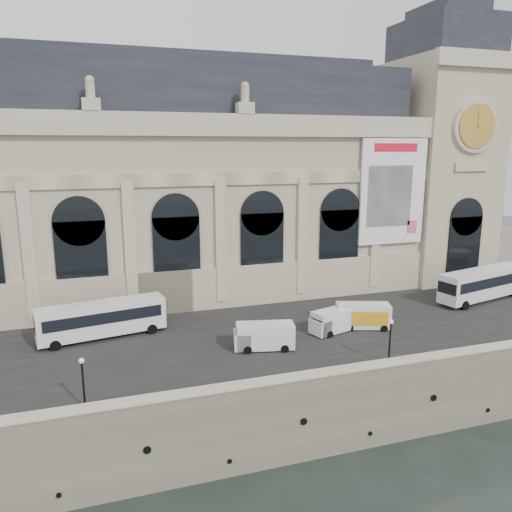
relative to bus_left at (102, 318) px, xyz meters
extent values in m
plane|color=black|center=(12.40, -16.58, -8.02)|extent=(260.00, 260.00, 0.00)
cube|color=gray|center=(12.40, 18.42, -5.02)|extent=(160.00, 70.00, 6.00)
cube|color=#2D2D2D|center=(12.40, -2.58, -1.99)|extent=(160.00, 24.00, 0.06)
cube|color=gray|center=(12.40, -15.98, -1.47)|extent=(160.00, 1.20, 1.10)
cube|color=beige|center=(12.40, -15.98, -0.87)|extent=(160.00, 1.40, 0.12)
cube|color=#BFB393|center=(6.40, 14.42, 8.98)|extent=(68.00, 18.00, 22.00)
cube|color=beige|center=(6.40, 5.27, 0.48)|extent=(68.60, 0.40, 5.00)
cube|color=beige|center=(6.40, 5.12, 18.78)|extent=(69.00, 0.80, 2.40)
cube|color=beige|center=(6.40, 5.27, 12.98)|extent=(68.00, 0.30, 1.40)
cube|color=#272C34|center=(6.40, 14.42, 22.98)|extent=(64.00, 15.00, 6.00)
cube|color=#272C34|center=(6.40, 14.42, 26.48)|extent=(56.00, 10.00, 1.20)
cube|color=beige|center=(-6.60, 5.17, 5.98)|extent=(1.20, 0.50, 14.00)
cube|color=black|center=(-1.60, 5.24, 4.48)|extent=(5.20, 0.25, 9.00)
cylinder|color=black|center=(-1.60, 5.24, 8.98)|extent=(5.20, 0.25, 5.20)
cube|color=beige|center=(3.40, 5.17, 5.98)|extent=(1.20, 0.50, 14.00)
cube|color=black|center=(8.40, 5.24, 4.48)|extent=(5.20, 0.25, 9.00)
cylinder|color=black|center=(8.40, 5.24, 8.98)|extent=(5.20, 0.25, 5.20)
cube|color=beige|center=(13.40, 5.17, 5.98)|extent=(1.20, 0.50, 14.00)
cube|color=black|center=(18.40, 5.24, 4.48)|extent=(5.20, 0.25, 9.00)
cylinder|color=black|center=(18.40, 5.24, 8.98)|extent=(5.20, 0.25, 5.20)
cube|color=beige|center=(23.40, 5.17, 5.98)|extent=(1.20, 0.50, 14.00)
cube|color=black|center=(28.40, 5.24, 4.48)|extent=(5.20, 0.25, 9.00)
cylinder|color=black|center=(28.40, 5.24, 8.98)|extent=(5.20, 0.25, 5.20)
cube|color=beige|center=(33.40, 5.17, 5.98)|extent=(1.20, 0.50, 14.00)
cube|color=white|center=(35.40, 4.97, 10.98)|extent=(9.00, 0.35, 13.00)
cube|color=red|center=(35.40, 4.77, 16.38)|extent=(6.00, 0.06, 1.00)
cube|color=gray|center=(34.90, 4.77, 10.48)|extent=(6.20, 0.06, 7.50)
cube|color=#DD4E7C|center=(38.40, 4.77, 6.48)|extent=(1.40, 0.06, 1.60)
cube|color=#BFB393|center=(46.40, 11.42, 12.98)|extent=(12.00, 14.00, 30.00)
cube|color=beige|center=(46.40, 4.12, 26.98)|extent=(13.00, 0.80, 2.00)
cube|color=#272C34|center=(46.40, 11.42, 30.48)|extent=(10.50, 12.50, 5.00)
cube|color=#272C34|center=(46.40, 11.42, 33.78)|extent=(7.00, 9.00, 1.80)
cylinder|color=beige|center=(46.40, 4.17, 18.98)|extent=(6.60, 0.50, 6.60)
cylinder|color=black|center=(46.40, 3.87, 18.98)|extent=(5.40, 0.15, 5.40)
cylinder|color=gold|center=(46.40, 3.80, 18.98)|extent=(5.50, 0.06, 5.50)
cube|color=gold|center=(46.40, 3.72, 19.88)|extent=(0.14, 0.05, 2.00)
cube|color=gold|center=(47.00, 3.72, 18.98)|extent=(1.40, 0.05, 0.14)
cube|color=black|center=(46.40, 4.27, 3.48)|extent=(5.00, 0.25, 8.00)
cube|color=silver|center=(0.01, 0.00, 0.01)|extent=(12.44, 4.58, 3.15)
cube|color=black|center=(-6.01, -1.04, 0.31)|extent=(0.48, 2.31, 1.22)
cube|color=black|center=(0.24, -1.29, 0.42)|extent=(11.02, 1.99, 1.12)
cube|color=black|center=(-0.21, 1.29, 0.42)|extent=(11.02, 1.99, 1.12)
cylinder|color=black|center=(-4.27, -2.03, -1.51)|extent=(1.05, 0.47, 1.02)
cylinder|color=black|center=(-4.70, 0.47, -1.51)|extent=(1.05, 0.47, 1.02)
cylinder|color=black|center=(4.73, -0.47, -1.51)|extent=(1.05, 0.47, 1.02)
cylinder|color=black|center=(4.30, 2.03, -1.51)|extent=(1.05, 0.47, 1.02)
cube|color=silver|center=(44.50, -1.64, 0.17)|extent=(13.45, 5.64, 3.40)
cube|color=black|center=(38.07, -3.13, 0.50)|extent=(0.65, 2.48, 1.32)
cube|color=black|center=(44.82, -3.01, 0.61)|extent=(11.78, 2.79, 1.21)
cube|color=black|center=(44.18, -0.26, 0.61)|extent=(11.78, 2.79, 1.21)
cylinder|color=black|center=(40.00, -4.09, -1.47)|extent=(1.14, 0.57, 1.10)
cylinder|color=black|center=(39.38, -1.41, -1.47)|extent=(1.14, 0.57, 1.10)
cylinder|color=black|center=(49.00, 0.81, -1.47)|extent=(1.14, 0.57, 1.10)
cube|color=silver|center=(14.32, -7.60, -0.68)|extent=(5.68, 3.21, 2.28)
cube|color=silver|center=(12.23, -7.13, -1.03)|extent=(1.92, 2.36, 1.59)
cube|color=black|center=(11.69, -7.01, -0.48)|extent=(0.45, 1.75, 0.79)
cylinder|color=black|center=(12.42, -8.24, -1.64)|extent=(0.79, 0.41, 0.75)
cylinder|color=black|center=(12.88, -6.21, -1.64)|extent=(0.79, 0.41, 0.75)
cylinder|color=black|center=(15.76, -8.99, -1.64)|extent=(0.79, 0.41, 0.75)
cylinder|color=black|center=(16.22, -6.96, -1.64)|extent=(0.79, 0.41, 0.75)
cube|color=white|center=(22.59, -5.59, -0.74)|extent=(5.47, 3.38, 2.18)
cube|color=white|center=(20.63, -6.18, -1.07)|extent=(1.94, 2.32, 1.51)
cube|color=black|center=(20.12, -6.33, -0.55)|extent=(0.55, 1.65, 0.76)
cylinder|color=black|center=(21.31, -7.01, -1.66)|extent=(0.76, 0.43, 0.72)
cylinder|color=black|center=(20.74, -5.11, -1.66)|extent=(0.76, 0.43, 0.72)
cylinder|color=black|center=(24.44, -6.07, -1.66)|extent=(0.76, 0.43, 0.72)
cylinder|color=black|center=(23.87, -4.17, -1.66)|extent=(0.76, 0.43, 0.72)
cube|color=silver|center=(25.75, -5.60, -0.61)|extent=(5.83, 3.75, 2.45)
cube|color=orange|center=(25.40, -6.62, -0.61)|extent=(4.49, 1.60, 1.45)
cube|color=red|center=(25.40, -6.62, -0.61)|extent=(2.59, 0.93, 0.54)
cube|color=silver|center=(22.83, -4.60, -1.16)|extent=(2.03, 2.36, 1.36)
cylinder|color=black|center=(23.01, -5.76, -1.66)|extent=(0.77, 0.48, 0.73)
cylinder|color=black|center=(23.69, -3.79, -1.66)|extent=(0.77, 0.48, 0.73)
cylinder|color=black|center=(27.30, -7.24, -1.66)|extent=(0.77, 0.48, 0.73)
cylinder|color=black|center=(27.98, -5.27, -1.66)|extent=(0.77, 0.48, 0.73)
cylinder|color=black|center=(-1.59, -13.91, -1.84)|extent=(0.40, 0.40, 0.37)
cylinder|color=black|center=(-1.59, -13.91, -0.19)|extent=(0.15, 0.15, 3.67)
sphere|color=beige|center=(-1.59, -13.91, 1.74)|extent=(0.40, 0.40, 0.40)
cylinder|color=black|center=(23.43, -14.10, -1.83)|extent=(0.42, 0.42, 0.38)
cylinder|color=black|center=(23.43, -14.10, -0.11)|extent=(0.15, 0.15, 3.82)
sphere|color=beige|center=(23.43, -14.10, 1.89)|extent=(0.42, 0.42, 0.42)
camera|label=1|loc=(-0.04, -48.83, 16.51)|focal=35.00mm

